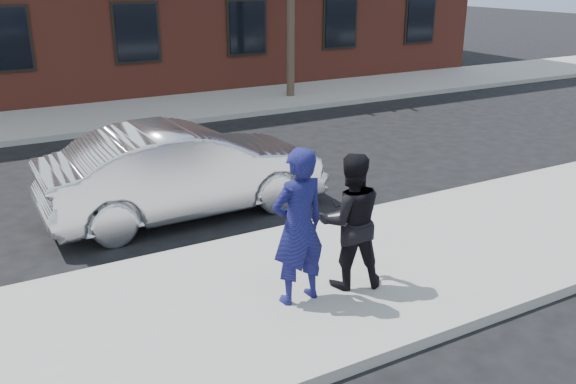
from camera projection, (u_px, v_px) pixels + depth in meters
ground at (388, 260)px, 9.02m from camera, size 100.00×100.00×0.00m
near_sidewalk at (399, 262)px, 8.78m from camera, size 50.00×3.50×0.15m
near_curb at (331, 220)px, 10.26m from camera, size 50.00×0.10×0.15m
far_sidewalk at (155, 111)px, 18.23m from camera, size 50.00×3.50×0.15m
far_curb at (175, 123)px, 16.75m from camera, size 50.00×0.10×0.15m
silver_sedan at (185, 170)px, 10.48m from camera, size 4.86×1.75×1.59m
man_hoodie at (298, 227)px, 7.32m from camera, size 0.76×0.54×1.99m
man_peacoat at (350, 221)px, 7.73m from camera, size 1.05×0.93×1.79m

